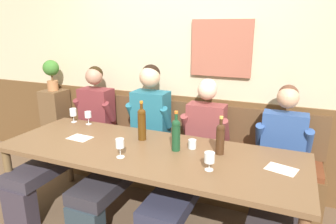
# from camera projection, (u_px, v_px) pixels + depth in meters

# --- Properties ---
(room_wall_back) EXTENTS (6.80, 0.12, 2.80)m
(room_wall_back) POSITION_uv_depth(u_px,v_px,m) (189.00, 59.00, 3.24)
(room_wall_back) COLOR #C3B494
(room_wall_back) RESTS_ON ground
(wood_wainscot_panel) EXTENTS (6.80, 0.03, 0.99)m
(wood_wainscot_panel) POSITION_uv_depth(u_px,v_px,m) (186.00, 139.00, 3.44)
(wood_wainscot_panel) COLOR brown
(wood_wainscot_panel) RESTS_ON ground
(wall_bench) EXTENTS (2.87, 0.42, 0.94)m
(wall_bench) POSITION_uv_depth(u_px,v_px,m) (179.00, 163.00, 3.32)
(wall_bench) COLOR brown
(wall_bench) RESTS_ON ground
(dining_table) EXTENTS (2.57, 0.91, 0.74)m
(dining_table) POSITION_uv_depth(u_px,v_px,m) (148.00, 157.00, 2.53)
(dining_table) COLOR brown
(dining_table) RESTS_ON ground
(person_left_seat) EXTENTS (0.49, 1.38, 1.30)m
(person_left_seat) POSITION_uv_depth(u_px,v_px,m) (77.00, 133.00, 3.26)
(person_left_seat) COLOR #332C36
(person_left_seat) RESTS_ON ground
(person_center_left_seat) EXTENTS (0.49, 1.39, 1.35)m
(person_center_left_seat) POSITION_uv_depth(u_px,v_px,m) (136.00, 137.00, 3.01)
(person_center_left_seat) COLOR #27343C
(person_center_left_seat) RESTS_ON ground
(person_center_right_seat) EXTENTS (0.49, 1.37, 1.25)m
(person_center_right_seat) POSITION_uv_depth(u_px,v_px,m) (193.00, 157.00, 2.74)
(person_center_right_seat) COLOR #262841
(person_center_right_seat) RESTS_ON ground
(person_right_seat) EXTENTS (0.50, 1.37, 1.24)m
(person_right_seat) POSITION_uv_depth(u_px,v_px,m) (279.00, 173.00, 2.45)
(person_right_seat) COLOR #2C2C3B
(person_right_seat) RESTS_ON ground
(wine_bottle_amber_mid) EXTENTS (0.07, 0.07, 0.34)m
(wine_bottle_amber_mid) POSITION_uv_depth(u_px,v_px,m) (176.00, 134.00, 2.46)
(wine_bottle_amber_mid) COLOR #174023
(wine_bottle_amber_mid) RESTS_ON dining_table
(wine_bottle_green_tall) EXTENTS (0.07, 0.07, 0.32)m
(wine_bottle_green_tall) POSITION_uv_depth(u_px,v_px,m) (220.00, 138.00, 2.40)
(wine_bottle_green_tall) COLOR #3D2413
(wine_bottle_green_tall) RESTS_ON dining_table
(wine_bottle_clear_water) EXTENTS (0.07, 0.07, 0.36)m
(wine_bottle_clear_water) POSITION_uv_depth(u_px,v_px,m) (142.00, 123.00, 2.70)
(wine_bottle_clear_water) COLOR #492B0C
(wine_bottle_clear_water) RESTS_ON dining_table
(wine_glass_near_bucket) EXTENTS (0.07, 0.07, 0.15)m
(wine_glass_near_bucket) POSITION_uv_depth(u_px,v_px,m) (73.00, 113.00, 3.21)
(wine_glass_near_bucket) COLOR silver
(wine_glass_near_bucket) RESTS_ON dining_table
(wine_glass_center_rear) EXTENTS (0.07, 0.07, 0.14)m
(wine_glass_center_rear) POSITION_uv_depth(u_px,v_px,m) (88.00, 115.00, 3.14)
(wine_glass_center_rear) COLOR silver
(wine_glass_center_rear) RESTS_ON dining_table
(wine_glass_mid_left) EXTENTS (0.07, 0.07, 0.15)m
(wine_glass_mid_left) POSITION_uv_depth(u_px,v_px,m) (120.00, 144.00, 2.34)
(wine_glass_mid_left) COLOR silver
(wine_glass_mid_left) RESTS_ON dining_table
(wine_glass_by_bottle) EXTENTS (0.08, 0.08, 0.14)m
(wine_glass_by_bottle) POSITION_uv_depth(u_px,v_px,m) (209.00, 158.00, 2.14)
(wine_glass_by_bottle) COLOR silver
(wine_glass_by_bottle) RESTS_ON dining_table
(water_tumbler_left) EXTENTS (0.07, 0.07, 0.08)m
(water_tumbler_left) POSITION_uv_depth(u_px,v_px,m) (192.00, 144.00, 2.54)
(water_tumbler_left) COLOR silver
(water_tumbler_left) RESTS_ON dining_table
(tasting_sheet_left_guest) EXTENTS (0.24, 0.20, 0.00)m
(tasting_sheet_left_guest) POSITION_uv_depth(u_px,v_px,m) (281.00, 169.00, 2.17)
(tasting_sheet_left_guest) COLOR white
(tasting_sheet_left_guest) RESTS_ON dining_table
(tasting_sheet_right_guest) EXTENTS (0.22, 0.16, 0.00)m
(tasting_sheet_right_guest) POSITION_uv_depth(u_px,v_px,m) (80.00, 138.00, 2.78)
(tasting_sheet_right_guest) COLOR white
(tasting_sheet_right_guest) RESTS_ON dining_table
(corner_pedestal) EXTENTS (0.28, 0.28, 0.95)m
(corner_pedestal) POSITION_uv_depth(u_px,v_px,m) (57.00, 126.00, 3.94)
(corner_pedestal) COLOR brown
(corner_pedestal) RESTS_ON ground
(potted_plant) EXTENTS (0.20, 0.20, 0.38)m
(potted_plant) POSITION_uv_depth(u_px,v_px,m) (51.00, 72.00, 3.74)
(potted_plant) COLOR #A66C42
(potted_plant) RESTS_ON corner_pedestal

